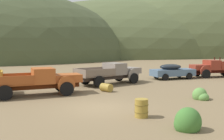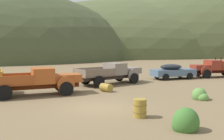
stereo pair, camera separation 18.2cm
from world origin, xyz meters
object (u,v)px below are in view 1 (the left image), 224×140
(truck_rust_red, at_px, (213,68))
(car_chalk_blue, at_px, (174,71))
(truck_primer_gray, at_px, (114,73))
(oil_drum_by_truck, at_px, (141,108))
(truck_oxide_orange, at_px, (42,81))
(oil_drum_tipped, at_px, (106,88))

(truck_rust_red, bearing_deg, car_chalk_blue, 9.41)
(truck_primer_gray, bearing_deg, oil_drum_by_truck, -120.91)
(truck_oxide_orange, height_order, truck_primer_gray, same)
(truck_oxide_orange, height_order, oil_drum_by_truck, truck_oxide_orange)
(car_chalk_blue, height_order, oil_drum_by_truck, car_chalk_blue)
(oil_drum_by_truck, bearing_deg, truck_rust_red, 39.61)
(truck_rust_red, distance_m, oil_drum_tipped, 14.84)
(truck_primer_gray, height_order, car_chalk_blue, truck_primer_gray)
(truck_primer_gray, distance_m, oil_drum_by_truck, 11.34)
(car_chalk_blue, bearing_deg, oil_drum_tipped, -151.44)
(truck_rust_red, height_order, oil_drum_tipped, truck_rust_red)
(truck_rust_red, xyz_separation_m, oil_drum_tipped, (-14.00, -4.86, -0.69))
(truck_primer_gray, relative_size, oil_drum_by_truck, 7.45)
(truck_oxide_orange, distance_m, truck_rust_red, 19.22)
(car_chalk_blue, relative_size, oil_drum_by_truck, 5.45)
(truck_primer_gray, bearing_deg, oil_drum_tipped, -135.20)
(truck_primer_gray, xyz_separation_m, oil_drum_by_truck, (-2.59, -11.02, -0.55))
(truck_primer_gray, distance_m, car_chalk_blue, 7.21)
(truck_primer_gray, distance_m, oil_drum_tipped, 4.32)
(truck_primer_gray, distance_m, truck_rust_red, 12.09)
(car_chalk_blue, bearing_deg, truck_oxide_orange, -161.18)
(truck_oxide_orange, xyz_separation_m, oil_drum_tipped, (4.66, -0.26, -0.68))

